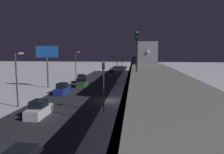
# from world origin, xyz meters

# --- Properties ---
(ground_plane) EXTENTS (240.00, 240.00, 0.00)m
(ground_plane) POSITION_xyz_m (0.00, 0.00, 0.00)
(ground_plane) COLOR silver
(avenue_asphalt) EXTENTS (11.00, 99.20, 0.01)m
(avenue_asphalt) POSITION_xyz_m (5.89, 0.00, 0.00)
(avenue_asphalt) COLOR #28282D
(avenue_asphalt) RESTS_ON ground_plane
(elevated_railway) EXTENTS (5.00, 99.20, 5.82)m
(elevated_railway) POSITION_xyz_m (-5.94, -0.00, 5.01)
(elevated_railway) COLOR gray
(elevated_railway) RESTS_ON ground_plane
(subway_train) EXTENTS (2.94, 74.07, 3.40)m
(subway_train) POSITION_xyz_m (-6.03, -35.67, 7.60)
(subway_train) COLOR #999EA8
(subway_train) RESTS_ON elevated_railway
(rail_signal) EXTENTS (0.36, 0.41, 4.00)m
(rail_signal) POSITION_xyz_m (-4.31, 11.69, 8.55)
(rail_signal) COLOR black
(rail_signal) RESTS_ON elevated_railway
(sedan_black) EXTENTS (1.91, 4.36, 1.97)m
(sedan_black) POSITION_xyz_m (9.09, -19.01, 0.78)
(sedan_black) COLOR black
(sedan_black) RESTS_ON ground_plane
(sedan_white) EXTENTS (1.80, 4.39, 1.97)m
(sedan_white) POSITION_xyz_m (7.29, 8.83, 0.80)
(sedan_white) COLOR silver
(sedan_white) RESTS_ON ground_plane
(sedan_green) EXTENTS (1.80, 4.67, 1.97)m
(sedan_green) POSITION_xyz_m (2.69, -32.32, 0.80)
(sedan_green) COLOR #2D6038
(sedan_green) RESTS_ON ground_plane
(sedan_green_2) EXTENTS (1.80, 4.08, 1.97)m
(sedan_green_2) POSITION_xyz_m (7.29, -12.51, 0.80)
(sedan_green_2) COLOR #2D6038
(sedan_green_2) RESTS_ON ground_plane
(sedan_blue) EXTENTS (1.80, 4.75, 1.97)m
(sedan_blue) POSITION_xyz_m (9.09, -4.66, 0.80)
(sedan_blue) COLOR navy
(sedan_blue) RESTS_ON ground_plane
(traffic_light_near) EXTENTS (0.32, 0.44, 6.40)m
(traffic_light_near) POSITION_xyz_m (-0.21, 6.20, 4.20)
(traffic_light_near) COLOR #2D2D2D
(traffic_light_near) RESTS_ON ground_plane
(traffic_light_mid) EXTENTS (0.32, 0.44, 6.40)m
(traffic_light_mid) POSITION_xyz_m (-0.21, -14.71, 4.20)
(traffic_light_mid) COLOR #2D2D2D
(traffic_light_mid) RESTS_ON ground_plane
(traffic_light_far) EXTENTS (0.32, 0.44, 6.40)m
(traffic_light_far) POSITION_xyz_m (-0.21, -35.62, 4.20)
(traffic_light_far) COLOR #2D2D2D
(traffic_light_far) RESTS_ON ground_plane
(commercial_billboard) EXTENTS (4.80, 0.36, 8.90)m
(commercial_billboard) POSITION_xyz_m (14.39, -10.85, 6.83)
(commercial_billboard) COLOR #4C4C51
(commercial_billboard) RESTS_ON ground_plane
(street_lamp_near) EXTENTS (1.35, 0.44, 7.65)m
(street_lamp_near) POSITION_xyz_m (11.96, 5.00, 4.81)
(street_lamp_near) COLOR #38383D
(street_lamp_near) RESTS_ON ground_plane
(street_lamp_far) EXTENTS (1.35, 0.44, 7.65)m
(street_lamp_far) POSITION_xyz_m (11.96, -25.00, 4.81)
(street_lamp_far) COLOR #38383D
(street_lamp_far) RESTS_ON ground_plane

